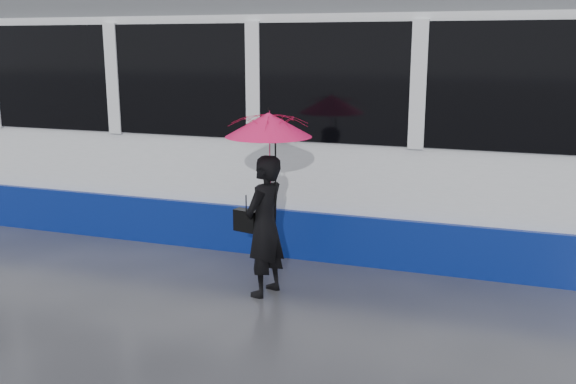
% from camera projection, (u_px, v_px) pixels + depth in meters
% --- Properties ---
extents(ground, '(90.00, 90.00, 0.00)m').
position_uv_depth(ground, '(272.00, 296.00, 6.93)').
color(ground, '#2B2B30').
rests_on(ground, ground).
extents(rails, '(34.00, 1.51, 0.02)m').
position_uv_depth(rails, '(333.00, 232.00, 9.23)').
color(rails, '#3F3D38').
rests_on(rails, ground).
extents(woman, '(0.49, 0.63, 1.53)m').
position_uv_depth(woman, '(265.00, 226.00, 6.82)').
color(woman, black).
rests_on(woman, ground).
extents(umbrella, '(1.09, 1.09, 1.03)m').
position_uv_depth(umbrella, '(269.00, 141.00, 6.60)').
color(umbrella, '#F6145F').
rests_on(umbrella, ground).
extents(handbag, '(0.29, 0.18, 0.42)m').
position_uv_depth(handbag, '(246.00, 220.00, 6.90)').
color(handbag, black).
rests_on(handbag, ground).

